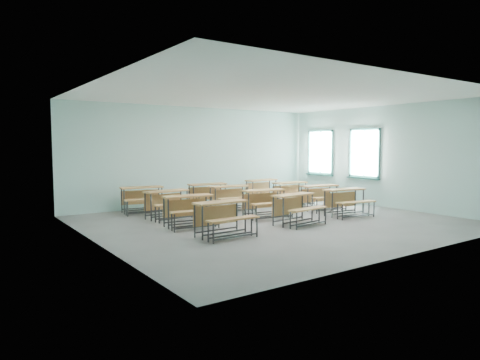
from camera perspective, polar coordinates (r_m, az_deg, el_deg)
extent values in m
cube|color=gray|center=(11.10, 4.60, -5.56)|extent=(9.00, 8.00, 0.02)
cube|color=white|center=(10.99, 4.71, 11.19)|extent=(9.00, 8.00, 0.02)
cube|color=silver|center=(14.25, -5.66, 3.21)|extent=(9.00, 0.02, 3.20)
cube|color=silver|center=(8.24, 22.68, 1.80)|extent=(9.00, 0.02, 3.20)
cube|color=silver|center=(8.78, -18.71, 2.07)|extent=(0.02, 8.00, 3.20)
cube|color=silver|center=(14.23, 18.84, 2.98)|extent=(0.02, 8.00, 3.20)
cube|color=#1B4C47|center=(16.05, 10.62, 0.92)|extent=(0.06, 1.20, 0.06)
cube|color=#1B4C47|center=(16.02, 10.70, 6.43)|extent=(0.06, 1.20, 0.06)
cube|color=#1B4C47|center=(15.62, 12.15, 3.63)|extent=(0.06, 0.06, 1.60)
cube|color=#1B4C47|center=(16.42, 9.24, 3.72)|extent=(0.06, 0.06, 1.60)
cube|color=#1B4C47|center=(16.02, 10.66, 3.67)|extent=(0.04, 0.04, 1.48)
cube|color=#1B4C47|center=(16.02, 10.66, 3.67)|extent=(0.04, 1.08, 0.04)
cube|color=#1B4C47|center=(16.02, 10.51, 0.71)|extent=(0.14, 1.28, 0.04)
cube|color=white|center=(16.03, 10.72, 3.67)|extent=(0.01, 1.08, 1.48)
cube|color=#1B4C47|center=(14.72, 16.17, 0.48)|extent=(0.06, 1.20, 0.06)
cube|color=#1B4C47|center=(14.69, 16.31, 6.48)|extent=(0.06, 1.20, 0.06)
cube|color=#1B4C47|center=(14.33, 18.01, 3.41)|extent=(0.06, 0.06, 1.60)
cube|color=#1B4C47|center=(15.05, 14.55, 3.54)|extent=(0.06, 0.06, 1.60)
cube|color=#1B4C47|center=(14.68, 16.24, 3.48)|extent=(0.04, 0.04, 1.48)
cube|color=#1B4C47|center=(14.68, 16.24, 3.48)|extent=(0.04, 1.08, 0.04)
cube|color=#1B4C47|center=(14.69, 16.07, 0.24)|extent=(0.14, 1.28, 0.04)
cube|color=white|center=(14.70, 16.30, 3.48)|extent=(0.01, 1.08, 1.48)
cube|color=#AB743E|center=(9.24, -2.62, -2.97)|extent=(1.21, 0.43, 0.04)
cube|color=#AB743E|center=(9.44, -3.24, -4.69)|extent=(1.14, 0.05, 0.41)
cylinder|color=#353739|center=(8.87, -5.02, -5.77)|extent=(0.04, 0.04, 0.71)
cylinder|color=#353739|center=(9.48, 0.72, -5.07)|extent=(0.04, 0.04, 0.71)
cylinder|color=#353739|center=(9.15, -6.07, -5.46)|extent=(0.04, 0.04, 0.71)
cylinder|color=#353739|center=(9.74, -0.42, -4.81)|extent=(0.04, 0.04, 0.71)
cube|color=#353739|center=(9.21, -2.05, -6.98)|extent=(1.10, 0.05, 0.03)
cube|color=#353739|center=(9.48, -3.15, -6.66)|extent=(1.10, 0.05, 0.03)
cube|color=#AB743E|center=(8.89, -0.90, -5.22)|extent=(1.21, 0.28, 0.04)
cylinder|color=#353739|center=(8.56, -3.57, -7.16)|extent=(0.04, 0.04, 0.42)
cylinder|color=#353739|center=(9.18, 2.28, -6.33)|extent=(0.04, 0.04, 0.42)
cylinder|color=#353739|center=(8.71, -4.25, -6.95)|extent=(0.04, 0.04, 0.42)
cylinder|color=#353739|center=(9.33, 1.55, -6.16)|extent=(0.04, 0.04, 0.42)
cube|color=#353739|center=(8.88, -0.54, -7.55)|extent=(1.10, 0.05, 0.03)
cube|color=#353739|center=(9.04, -1.25, -7.34)|extent=(1.10, 0.05, 0.03)
cube|color=#AB743E|center=(10.68, 7.12, -1.97)|extent=(1.25, 0.56, 0.04)
cube|color=#AB743E|center=(10.84, 6.36, -3.49)|extent=(1.14, 0.17, 0.41)
cylinder|color=#353739|center=(10.21, 5.78, -4.39)|extent=(0.04, 0.04, 0.71)
cylinder|color=#353739|center=(11.05, 9.59, -3.74)|extent=(0.04, 0.04, 0.71)
cylinder|color=#353739|center=(10.43, 4.46, -4.19)|extent=(0.04, 0.04, 0.71)
cylinder|color=#353739|center=(11.25, 8.30, -3.57)|extent=(0.04, 0.04, 0.71)
cube|color=#353739|center=(10.67, 7.75, -5.41)|extent=(1.10, 0.18, 0.03)
cube|color=#353739|center=(10.87, 6.44, -5.20)|extent=(1.10, 0.18, 0.03)
cube|color=#AB743E|center=(10.41, 9.13, -3.81)|extent=(1.23, 0.41, 0.04)
cylinder|color=#353739|center=(9.97, 7.57, -5.49)|extent=(0.04, 0.04, 0.42)
cylinder|color=#353739|center=(10.83, 11.33, -4.73)|extent=(0.04, 0.04, 0.42)
cylinder|color=#353739|center=(10.09, 6.73, -5.36)|extent=(0.04, 0.04, 0.42)
cylinder|color=#353739|center=(10.94, 10.52, -4.62)|extent=(0.04, 0.04, 0.42)
cube|color=#353739|center=(10.42, 9.51, -5.79)|extent=(1.10, 0.18, 0.03)
cube|color=#353739|center=(10.53, 8.69, -5.66)|extent=(1.10, 0.18, 0.03)
cube|color=#AB743E|center=(12.21, 13.74, -1.23)|extent=(1.25, 0.56, 0.04)
cube|color=#AB743E|center=(12.38, 13.15, -2.56)|extent=(1.14, 0.17, 0.41)
cylinder|color=#353739|center=(11.78, 12.19, -3.26)|extent=(0.04, 0.04, 0.71)
cylinder|color=#353739|center=(12.50, 16.10, -2.88)|extent=(0.04, 0.04, 0.71)
cylinder|color=#353739|center=(12.02, 11.22, -3.08)|extent=(0.04, 0.04, 0.71)
cylinder|color=#353739|center=(12.73, 15.11, -2.72)|extent=(0.04, 0.04, 0.71)
cube|color=#353739|center=(12.17, 14.18, -4.26)|extent=(1.10, 0.18, 0.03)
cube|color=#353739|center=(12.41, 13.20, -4.07)|extent=(1.10, 0.18, 0.03)
cube|color=#AB743E|center=(11.89, 15.24, -2.87)|extent=(1.23, 0.41, 0.04)
cylinder|color=#353739|center=(11.48, 13.50, -4.23)|extent=(0.04, 0.04, 0.42)
cylinder|color=#353739|center=(12.23, 17.43, -3.78)|extent=(0.04, 0.04, 0.42)
cylinder|color=#353739|center=(11.63, 12.89, -4.11)|extent=(0.04, 0.04, 0.42)
cylinder|color=#353739|center=(12.36, 16.81, -3.67)|extent=(0.04, 0.04, 0.42)
cube|color=#353739|center=(11.87, 15.51, -4.61)|extent=(1.10, 0.18, 0.03)
cube|color=#353739|center=(12.01, 14.89, -4.49)|extent=(1.10, 0.18, 0.03)
cube|color=#AB743E|center=(10.40, -6.96, -2.14)|extent=(1.24, 0.53, 0.04)
cube|color=#AB743E|center=(10.61, -7.31, -3.68)|extent=(1.14, 0.15, 0.41)
cylinder|color=#353739|center=(10.11, -9.52, -4.52)|extent=(0.04, 0.04, 0.71)
cylinder|color=#353739|center=(10.52, -3.82, -4.11)|extent=(0.04, 0.04, 0.71)
cylinder|color=#353739|center=(10.41, -10.10, -4.26)|extent=(0.04, 0.04, 0.71)
cylinder|color=#353739|center=(10.81, -4.53, -3.88)|extent=(0.04, 0.04, 0.71)
cube|color=#353739|center=(10.34, -6.60, -5.72)|extent=(1.10, 0.15, 0.03)
cube|color=#353739|center=(10.64, -7.25, -5.43)|extent=(1.10, 0.15, 0.03)
cube|color=#AB743E|center=(10.00, -5.93, -4.14)|extent=(1.22, 0.38, 0.04)
cylinder|color=#353739|center=(9.75, -8.72, -5.73)|extent=(0.04, 0.04, 0.42)
cylinder|color=#353739|center=(10.17, -2.83, -5.25)|extent=(0.04, 0.04, 0.42)
cylinder|color=#353739|center=(9.93, -9.09, -5.55)|extent=(0.04, 0.04, 0.42)
cylinder|color=#353739|center=(10.34, -3.29, -5.09)|extent=(0.04, 0.04, 0.42)
cube|color=#353739|center=(9.97, -5.70, -6.22)|extent=(1.10, 0.15, 0.03)
cube|color=#353739|center=(10.14, -6.12, -6.04)|extent=(1.10, 0.15, 0.03)
cube|color=#AB743E|center=(11.65, 3.18, -1.38)|extent=(1.25, 0.56, 0.04)
cube|color=#AB743E|center=(11.84, 2.72, -2.77)|extent=(1.13, 0.18, 0.41)
cylinder|color=#353739|center=(11.29, 1.15, -3.49)|extent=(0.04, 0.04, 0.71)
cylinder|color=#353739|center=(11.84, 5.87, -3.13)|extent=(0.04, 0.04, 0.71)
cylinder|color=#353739|center=(11.57, 0.40, -3.29)|extent=(0.04, 0.04, 0.71)
cylinder|color=#353739|center=(12.11, 5.05, -2.95)|extent=(0.04, 0.04, 0.71)
cube|color=#353739|center=(11.59, 3.56, -4.56)|extent=(1.10, 0.18, 0.03)
cube|color=#353739|center=(11.87, 2.78, -4.34)|extent=(1.10, 0.18, 0.03)
cube|color=#AB743E|center=(11.27, 4.40, -3.12)|extent=(1.23, 0.41, 0.04)
cylinder|color=#353739|center=(10.95, 2.18, -4.53)|extent=(0.04, 0.04, 0.42)
cylinder|color=#353739|center=(11.52, 6.99, -4.11)|extent=(0.04, 0.04, 0.42)
cylinder|color=#353739|center=(11.12, 1.70, -4.40)|extent=(0.04, 0.04, 0.42)
cylinder|color=#353739|center=(11.68, 6.47, -3.98)|extent=(0.04, 0.04, 0.42)
cube|color=#353739|center=(11.25, 4.64, -4.96)|extent=(1.10, 0.18, 0.03)
cube|color=#353739|center=(11.41, 4.14, -4.82)|extent=(1.10, 0.18, 0.03)
cube|color=#AB743E|center=(13.14, 10.52, -0.76)|extent=(1.24, 0.53, 0.04)
cube|color=#AB743E|center=(13.32, 10.00, -2.00)|extent=(1.14, 0.15, 0.41)
cylinder|color=#353739|center=(12.72, 9.02, -2.62)|extent=(0.04, 0.04, 0.71)
cylinder|color=#353739|center=(13.42, 12.76, -2.30)|extent=(0.04, 0.04, 0.71)
cylinder|color=#353739|center=(12.97, 8.16, -2.47)|extent=(0.04, 0.04, 0.71)
cylinder|color=#353739|center=(13.66, 11.88, -2.17)|extent=(0.04, 0.04, 0.71)
cube|color=#353739|center=(13.09, 10.92, -3.57)|extent=(1.10, 0.15, 0.03)
cube|color=#353739|center=(13.34, 10.05, -3.41)|extent=(1.10, 0.15, 0.03)
cube|color=#AB743E|center=(12.81, 11.86, -2.27)|extent=(1.22, 0.38, 0.04)
cylinder|color=#353739|center=(12.41, 10.18, -3.51)|extent=(0.04, 0.04, 0.42)
cylinder|color=#353739|center=(13.13, 13.95, -3.13)|extent=(0.04, 0.04, 0.42)
cylinder|color=#353739|center=(12.56, 9.64, -3.40)|extent=(0.04, 0.04, 0.42)
cylinder|color=#353739|center=(13.27, 13.39, -3.04)|extent=(0.04, 0.04, 0.42)
cube|color=#353739|center=(12.78, 12.11, -3.88)|extent=(1.10, 0.15, 0.03)
cube|color=#353739|center=(12.93, 11.56, -3.78)|extent=(1.10, 0.15, 0.03)
cube|color=#AB743E|center=(11.62, -9.78, -1.46)|extent=(1.23, 0.51, 0.04)
cube|color=#AB743E|center=(11.81, -10.21, -2.86)|extent=(1.14, 0.12, 0.41)
cylinder|color=#353739|center=(11.26, -11.77, -3.62)|extent=(0.04, 0.04, 0.71)
cylinder|color=#353739|center=(11.81, -7.05, -3.16)|extent=(0.04, 0.04, 0.71)
cylinder|color=#353739|center=(11.54, -12.53, -3.43)|extent=(0.04, 0.04, 0.71)
cylinder|color=#353739|center=(12.08, -7.88, -3.00)|extent=(0.04, 0.04, 0.71)
cube|color=#353739|center=(11.56, -9.34, -4.64)|extent=(1.10, 0.13, 0.03)
cube|color=#353739|center=(11.84, -10.13, -4.44)|extent=(1.10, 0.13, 0.03)
cube|color=#AB743E|center=(11.24, -8.52, -3.18)|extent=(1.22, 0.36, 0.04)
cylinder|color=#353739|center=(10.92, -10.72, -4.64)|extent=(0.04, 0.04, 0.42)
cylinder|color=#353739|center=(11.49, -5.91, -4.12)|extent=(0.04, 0.04, 0.42)
cylinder|color=#353739|center=(11.08, -11.20, -4.51)|extent=(0.04, 0.04, 0.42)
cylinder|color=#353739|center=(11.65, -6.44, -4.00)|extent=(0.04, 0.04, 0.42)
cube|color=#353739|center=(11.22, -8.24, -5.02)|extent=(1.10, 0.13, 0.03)
cube|color=#353739|center=(11.38, -8.75, -4.89)|extent=(1.10, 0.13, 0.03)
cube|color=#AB743E|center=(12.75, -1.43, -0.85)|extent=(1.23, 0.50, 0.04)
cube|color=#AB743E|center=(12.95, -1.82, -2.13)|extent=(1.14, 0.11, 0.41)
cylinder|color=#353739|center=(12.40, -3.31, -2.76)|extent=(0.04, 0.04, 0.71)
cylinder|color=#353739|center=(12.93, 1.06, -2.45)|extent=(0.04, 0.04, 0.71)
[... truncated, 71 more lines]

